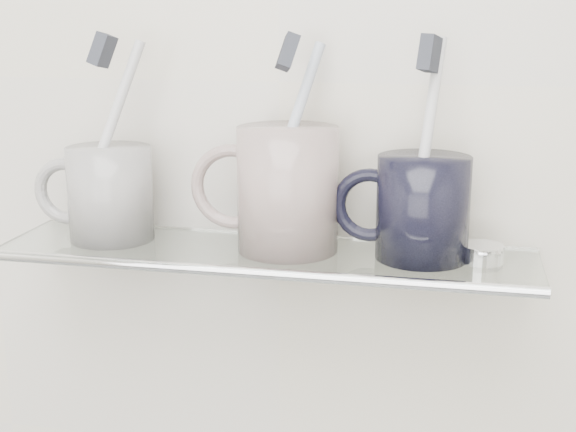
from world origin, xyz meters
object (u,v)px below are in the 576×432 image
(mug_left, at_px, (110,194))
(mug_right, at_px, (423,208))
(mug_center, at_px, (288,189))
(shelf_glass, at_px, (265,254))

(mug_left, xyz_separation_m, mug_right, (0.30, 0.00, 0.00))
(mug_center, bearing_deg, mug_left, 159.63)
(mug_center, distance_m, mug_right, 0.12)
(mug_center, bearing_deg, mug_right, -20.37)
(shelf_glass, xyz_separation_m, mug_right, (0.14, 0.00, 0.05))
(shelf_glass, xyz_separation_m, mug_center, (0.02, 0.00, 0.06))
(mug_center, xyz_separation_m, mug_right, (0.12, 0.00, -0.01))
(mug_left, height_order, mug_right, mug_right)
(mug_center, height_order, mug_right, mug_center)
(shelf_glass, bearing_deg, mug_right, 1.99)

